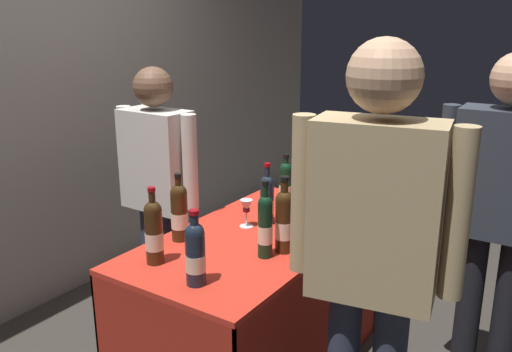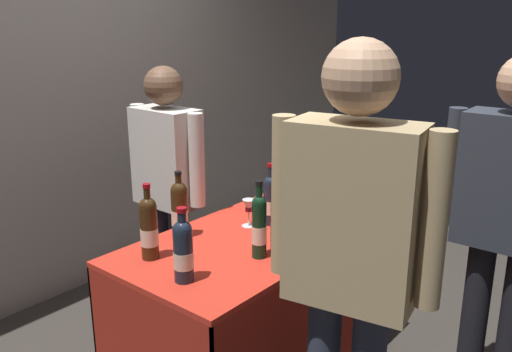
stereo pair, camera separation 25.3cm
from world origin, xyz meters
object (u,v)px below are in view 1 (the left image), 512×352
at_px(wine_glass_near_vendor, 246,208).
at_px(featured_wine_bottle, 267,199).
at_px(vendor_presenter, 158,182).
at_px(taster_foreground_right, 373,245).
at_px(tasting_table, 256,280).
at_px(display_bottle_0, 338,195).

bearing_deg(wine_glass_near_vendor, featured_wine_bottle, -33.33).
bearing_deg(featured_wine_bottle, wine_glass_near_vendor, 146.67).
distance_m(wine_glass_near_vendor, vendor_presenter, 0.58).
bearing_deg(taster_foreground_right, tasting_table, -38.96).
relative_size(display_bottle_0, taster_foreground_right, 0.17).
bearing_deg(display_bottle_0, vendor_presenter, 112.43).
relative_size(display_bottle_0, wine_glass_near_vendor, 2.10).
bearing_deg(featured_wine_bottle, display_bottle_0, -46.40).
bearing_deg(display_bottle_0, tasting_table, 150.91).
distance_m(tasting_table, display_bottle_0, 0.61).
bearing_deg(featured_wine_bottle, taster_foreground_right, -125.96).
distance_m(tasting_table, taster_foreground_right, 1.00).
bearing_deg(taster_foreground_right, featured_wine_bottle, -46.18).
bearing_deg(tasting_table, taster_foreground_right, -118.74).
height_order(featured_wine_bottle, wine_glass_near_vendor, featured_wine_bottle).
xyz_separation_m(featured_wine_bottle, vendor_presenter, (-0.12, 0.64, 0.01)).
height_order(display_bottle_0, vendor_presenter, vendor_presenter).
relative_size(tasting_table, display_bottle_0, 4.70).
height_order(wine_glass_near_vendor, taster_foreground_right, taster_foreground_right).
distance_m(tasting_table, wine_glass_near_vendor, 0.37).
relative_size(tasting_table, taster_foreground_right, 0.81).
xyz_separation_m(display_bottle_0, wine_glass_near_vendor, (-0.35, 0.34, -0.03)).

